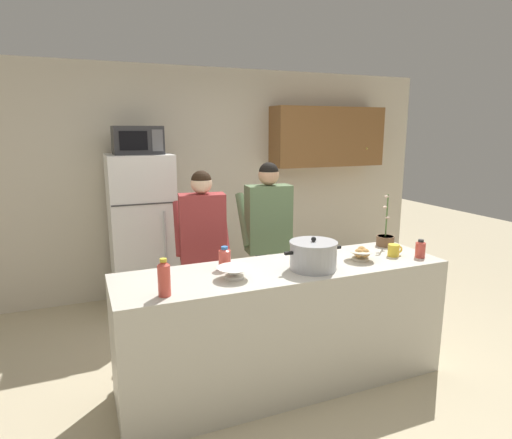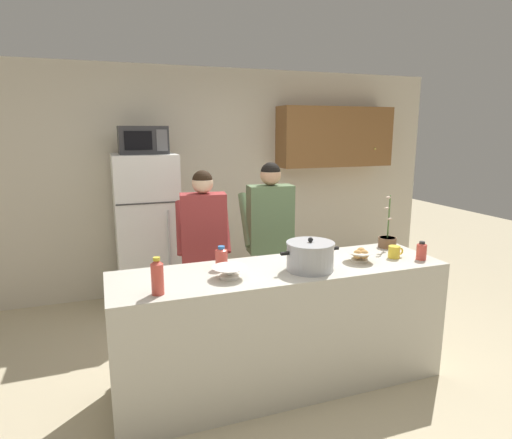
% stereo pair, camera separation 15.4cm
% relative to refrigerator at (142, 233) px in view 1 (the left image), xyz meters
% --- Properties ---
extents(ground_plane, '(14.00, 14.00, 0.00)m').
position_rel_refrigerator_xyz_m(ground_plane, '(0.76, -1.85, -0.83)').
color(ground_plane, '#C6B793').
extents(back_wall_unit, '(6.00, 0.48, 2.60)m').
position_rel_refrigerator_xyz_m(back_wall_unit, '(1.02, 0.41, 0.55)').
color(back_wall_unit, beige).
rests_on(back_wall_unit, ground).
extents(kitchen_island, '(2.44, 0.68, 0.92)m').
position_rel_refrigerator_xyz_m(kitchen_island, '(0.76, -1.85, -0.37)').
color(kitchen_island, beige).
rests_on(kitchen_island, ground).
extents(refrigerator, '(0.64, 0.68, 1.66)m').
position_rel_refrigerator_xyz_m(refrigerator, '(0.00, 0.00, 0.00)').
color(refrigerator, white).
rests_on(refrigerator, ground).
extents(microwave, '(0.48, 0.37, 0.28)m').
position_rel_refrigerator_xyz_m(microwave, '(0.00, -0.02, 0.97)').
color(microwave, '#2D2D30').
rests_on(microwave, refrigerator).
extents(person_near_pot, '(0.53, 0.46, 1.56)m').
position_rel_refrigerator_xyz_m(person_near_pot, '(0.39, -0.97, 0.14)').
color(person_near_pot, '#33384C').
rests_on(person_near_pot, ground).
extents(person_by_sink, '(0.52, 0.45, 1.62)m').
position_rel_refrigerator_xyz_m(person_by_sink, '(1.01, -0.98, 0.18)').
color(person_by_sink, '#33384C').
rests_on(person_by_sink, ground).
extents(cooking_pot, '(0.45, 0.34, 0.24)m').
position_rel_refrigerator_xyz_m(cooking_pot, '(0.93, -1.96, 0.19)').
color(cooking_pot, '#ADAFB5').
rests_on(cooking_pot, kitchen_island).
extents(coffee_mug, '(0.13, 0.09, 0.10)m').
position_rel_refrigerator_xyz_m(coffee_mug, '(1.69, -1.92, 0.14)').
color(coffee_mug, yellow).
rests_on(coffee_mug, kitchen_island).
extents(bread_bowl, '(0.23, 0.23, 0.10)m').
position_rel_refrigerator_xyz_m(bread_bowl, '(1.38, -1.91, 0.14)').
color(bread_bowl, beige).
rests_on(bread_bowl, kitchen_island).
extents(empty_bowl, '(0.24, 0.24, 0.08)m').
position_rel_refrigerator_xyz_m(empty_bowl, '(0.34, -1.94, 0.14)').
color(empty_bowl, white).
rests_on(empty_bowl, kitchen_island).
extents(bottle_near_edge, '(0.09, 0.09, 0.17)m').
position_rel_refrigerator_xyz_m(bottle_near_edge, '(0.35, -1.72, 0.17)').
color(bottle_near_edge, '#D84C3F').
rests_on(bottle_near_edge, kitchen_island).
extents(bottle_mid_counter, '(0.08, 0.08, 0.23)m').
position_rel_refrigerator_xyz_m(bottle_mid_counter, '(-0.15, -2.06, 0.20)').
color(bottle_mid_counter, '#D84C3F').
rests_on(bottle_mid_counter, kitchen_island).
extents(bottle_far_corner, '(0.08, 0.08, 0.14)m').
position_rel_refrigerator_xyz_m(bottle_far_corner, '(1.85, -2.03, 0.16)').
color(bottle_far_corner, '#D84C3F').
rests_on(bottle_far_corner, kitchen_island).
extents(potted_orchid, '(0.15, 0.15, 0.45)m').
position_rel_refrigerator_xyz_m(potted_orchid, '(1.83, -1.64, 0.15)').
color(potted_orchid, brown).
rests_on(potted_orchid, kitchen_island).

